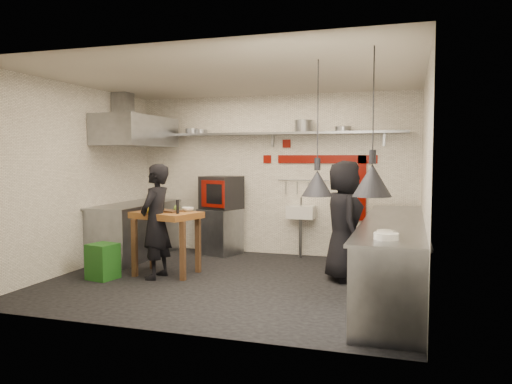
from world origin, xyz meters
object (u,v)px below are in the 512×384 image
(chef_left, at_px, (156,221))
(green_bin, at_px, (103,261))
(prep_table, at_px, (167,243))
(oven_stand, at_px, (220,231))
(chef_right, at_px, (344,221))
(combi_oven, at_px, (221,193))

(chef_left, bearing_deg, green_bin, -67.51)
(prep_table, height_order, chef_left, chef_left)
(oven_stand, bearing_deg, chef_right, -9.33)
(green_bin, xyz_separation_m, prep_table, (0.73, 0.52, 0.21))
(green_bin, bearing_deg, combi_oven, 67.23)
(green_bin, xyz_separation_m, chef_right, (3.25, 0.95, 0.58))
(oven_stand, height_order, green_bin, oven_stand)
(oven_stand, distance_m, green_bin, 2.40)
(prep_table, xyz_separation_m, chef_left, (-0.04, -0.24, 0.35))
(prep_table, distance_m, chef_left, 0.43)
(oven_stand, xyz_separation_m, green_bin, (-0.91, -2.21, -0.15))
(oven_stand, distance_m, chef_right, 2.70)
(combi_oven, bearing_deg, green_bin, -93.73)
(oven_stand, relative_size, green_bin, 1.60)
(green_bin, distance_m, chef_right, 3.43)
(prep_table, xyz_separation_m, chef_right, (2.52, 0.43, 0.37))
(green_bin, height_order, chef_right, chef_right)
(prep_table, bearing_deg, combi_oven, 99.27)
(oven_stand, xyz_separation_m, combi_oven, (0.02, 0.00, 0.69))
(combi_oven, distance_m, chef_right, 2.65)
(oven_stand, height_order, combi_oven, combi_oven)
(combi_oven, bearing_deg, oven_stand, -150.91)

